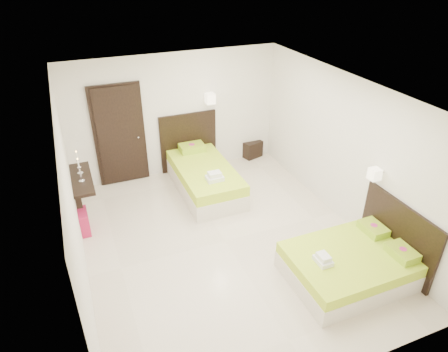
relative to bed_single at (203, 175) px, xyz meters
name	(u,v)px	position (x,y,z in m)	size (l,w,h in m)	color
floor	(225,241)	(-0.25, -1.78, -0.31)	(5.50, 5.50, 0.00)	beige
bed_single	(203,175)	(0.00, 0.00, 0.00)	(1.26, 2.10, 1.73)	beige
bed_double	(353,263)	(1.20, -3.27, -0.05)	(1.76, 1.50, 1.45)	beige
nightstand	(251,148)	(1.55, 0.99, -0.12)	(0.44, 0.39, 0.39)	black
ottoman	(76,223)	(-2.55, -0.59, -0.10)	(0.42, 0.42, 0.42)	#A71641
door	(120,136)	(-1.45, 0.92, 0.74)	(1.02, 0.15, 2.14)	black
console_shelf	(81,179)	(-2.33, -0.18, 0.50)	(0.35, 1.20, 0.78)	black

